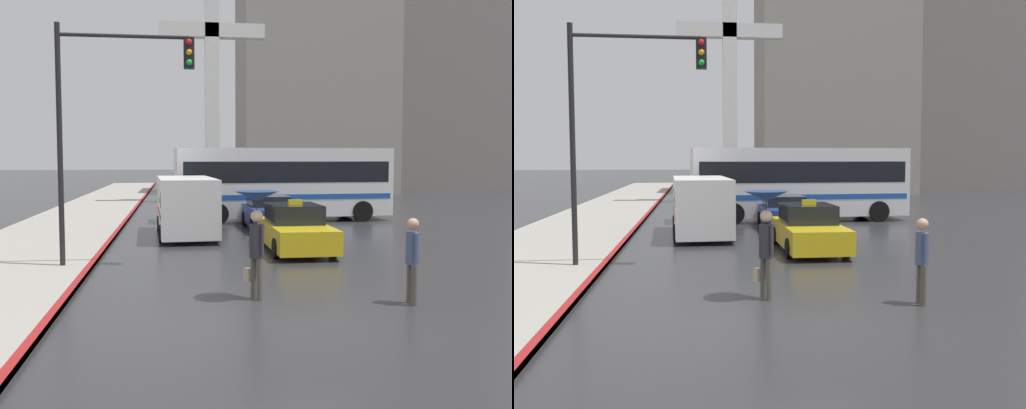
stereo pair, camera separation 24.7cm
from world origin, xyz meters
TOP-DOWN VIEW (x-y plane):
  - ground_plane at (0.00, 0.00)m, footprint 300.00×300.00m
  - taxi at (1.60, 8.51)m, footprint 1.91×4.73m
  - sedan_red at (1.69, 14.45)m, footprint 1.91×4.58m
  - ambulance_van at (-1.76, 12.51)m, footprint 2.29×5.71m
  - city_bus at (2.86, 17.59)m, footprint 10.14×3.15m
  - pedestrian_with_umbrella at (-0.52, 2.04)m, footprint 0.91×0.91m
  - pedestrian_man at (2.50, 1.20)m, footprint 0.26×0.41m
  - traffic_light at (-3.80, 5.98)m, footprint 3.55×0.38m
  - building_tower_near at (9.67, 40.32)m, footprint 12.61×8.28m
  - building_tower_far at (22.04, 48.58)m, footprint 15.46×13.79m
  - monument_cross at (0.30, 29.29)m, footprint 6.81×0.90m

SIDE VIEW (x-z plane):
  - ground_plane at x=0.00m, z-range 0.00..0.00m
  - sedan_red at x=1.69m, z-range -0.04..1.34m
  - taxi at x=1.60m, z-range -0.14..1.47m
  - pedestrian_man at x=2.50m, z-range 0.14..1.88m
  - ambulance_van at x=-1.76m, z-range 0.13..2.33m
  - pedestrian_with_umbrella at x=-0.52m, z-range 0.59..2.84m
  - city_bus at x=2.86m, z-range 0.19..3.58m
  - traffic_light at x=-3.80m, z-range 1.20..7.58m
  - monument_cross at x=0.30m, z-range 1.04..16.52m
  - building_tower_near at x=9.67m, z-range 0.00..22.69m
  - building_tower_far at x=22.04m, z-range 0.00..30.07m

